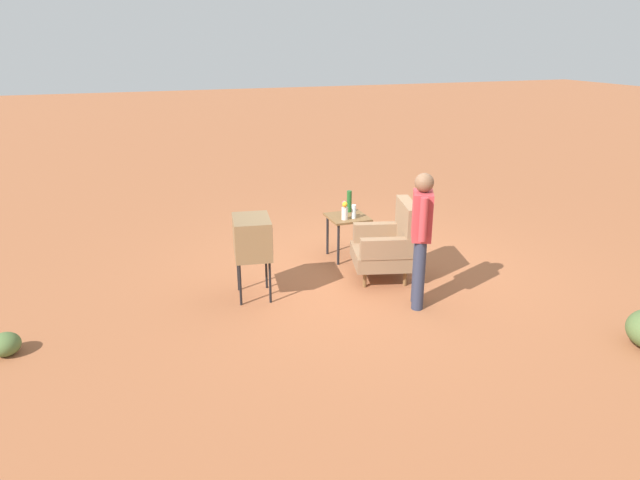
{
  "coord_description": "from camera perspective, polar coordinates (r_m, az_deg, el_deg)",
  "views": [
    {
      "loc": [
        6.59,
        -3.13,
        3.08
      ],
      "look_at": [
        0.19,
        -0.87,
        0.65
      ],
      "focal_mm": 31.87,
      "sensor_mm": 36.0,
      "label": 1
    }
  ],
  "objects": [
    {
      "name": "ground_plane",
      "position": [
        7.92,
        5.46,
        -3.28
      ],
      "size": [
        60.0,
        60.0,
        0.0
      ],
      "primitive_type": "plane",
      "color": "#A05B38"
    },
    {
      "name": "armchair",
      "position": [
        7.59,
        7.03,
        -0.34
      ],
      "size": [
        0.94,
        0.95,
        1.06
      ],
      "color": "brown",
      "rests_on": "ground"
    },
    {
      "name": "side_table",
      "position": [
        8.26,
        2.76,
        1.77
      ],
      "size": [
        0.56,
        0.56,
        0.64
      ],
      "color": "black",
      "rests_on": "ground"
    },
    {
      "name": "tv_on_stand",
      "position": [
        6.95,
        -6.81,
        0.24
      ],
      "size": [
        0.66,
        0.52,
        1.03
      ],
      "color": "black",
      "rests_on": "ground"
    },
    {
      "name": "person_standing",
      "position": [
        6.71,
        10.12,
        0.78
      ],
      "size": [
        0.52,
        0.36,
        1.64
      ],
      "color": "#2D3347",
      "rests_on": "ground"
    },
    {
      "name": "bottle_short_clear",
      "position": [
        8.11,
        3.41,
        2.87
      ],
      "size": [
        0.06,
        0.06,
        0.2
      ],
      "primitive_type": "cylinder",
      "color": "silver",
      "rests_on": "side_table"
    },
    {
      "name": "bottle_wine_green",
      "position": [
        8.4,
        2.95,
        3.89
      ],
      "size": [
        0.07,
        0.07,
        0.32
      ],
      "primitive_type": "cylinder",
      "color": "#1E5623",
      "rests_on": "side_table"
    },
    {
      "name": "flower_vase",
      "position": [
        8.04,
        2.49,
        3.08
      ],
      "size": [
        0.15,
        0.1,
        0.27
      ],
      "color": "silver",
      "rests_on": "side_table"
    },
    {
      "name": "shrub_near",
      "position": [
        6.72,
        -29.07,
        -9.14
      ],
      "size": [
        0.31,
        0.31,
        0.24
      ],
      "primitive_type": "ellipsoid",
      "color": "#516B38",
      "rests_on": "ground"
    }
  ]
}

